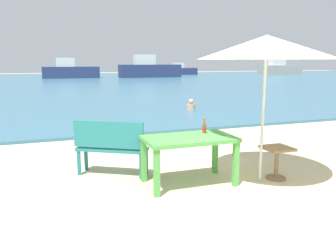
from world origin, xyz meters
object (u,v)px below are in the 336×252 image
Objects in this scene: patio_umbrella at (267,47)px; boat_cargo_ship at (70,71)px; picnic_table_green at (189,144)px; beer_bottle_amber at (204,127)px; boat_barge at (279,69)px; boat_tanker at (149,69)px; bench_teal_center at (111,145)px; swimmer_person at (191,105)px; side_table_wood at (277,158)px; boat_ferry at (181,70)px.

boat_cargo_ship is at bearing 90.76° from patio_umbrella.
patio_umbrella is 36.31m from boat_cargo_ship.
beer_bottle_amber is at bearing 26.83° from picnic_table_green.
beer_bottle_amber is 47.34m from boat_barge.
boat_tanker is at bearing 74.37° from picnic_table_green.
patio_umbrella is at bearing -29.21° from beer_bottle_amber.
beer_bottle_amber is at bearing -90.50° from boat_cargo_ship.
beer_bottle_amber is 36.01m from boat_tanker.
swimmer_person is (4.34, 6.57, -0.30)m from bench_teal_center.
bench_teal_center is 2.96× the size of swimmer_person.
picnic_table_green is 47.69m from boat_barge.
patio_umbrella is 0.31× the size of boat_tanker.
picnic_table_green is 0.19× the size of boat_tanker.
picnic_table_green is 1.50m from side_table_wood.
swimmer_person is 39.99m from boat_barge.
boat_tanker reaches higher than picnic_table_green.
swimmer_person is (3.25, 7.36, -0.41)m from picnic_table_green.
boat_cargo_ship is (0.31, 35.84, 0.05)m from beer_bottle_amber.
patio_umbrella is (0.80, -0.45, 1.26)m from beer_bottle_amber.
boat_cargo_ship is (-0.48, 36.28, -1.21)m from patio_umbrella.
boat_tanker reaches higher than swimmer_person.
side_table_wood is 0.07× the size of boat_tanker.
bench_teal_center is 0.26× the size of boat_ferry.
bench_teal_center is 7.88m from swimmer_person.
boat_ferry reaches higher than beer_bottle_amber.
swimmer_person is 0.09× the size of boat_ferry.
picnic_table_green is 5.28× the size of beer_bottle_amber.
side_table_wood is 0.09× the size of boat_cargo_ship.
side_table_wood is at bearing -22.32° from beer_bottle_amber.
boat_barge reaches higher than swimmer_person.
boat_barge is 29.58m from boat_cargo_ship.
boat_barge is at bearing 52.25° from side_table_wood.
boat_barge is at bearing 47.59° from swimmer_person.
bench_teal_center is (-1.43, 0.62, -0.31)m from beer_bottle_amber.
side_table_wood is (1.10, -0.45, -0.50)m from beer_bottle_amber.
picnic_table_green is 1.88m from patio_umbrella.
boat_barge is at bearing -18.95° from boat_ferry.
boat_ferry is at bearing 66.64° from bench_teal_center.
swimmer_person is at bearing 67.97° from beer_bottle_amber.
beer_bottle_amber reaches higher than picnic_table_green.
bench_teal_center is at bearing 143.73° from picnic_table_green.
beer_bottle_amber is 0.49× the size of side_table_wood.
beer_bottle_amber is at bearing -23.58° from bench_teal_center.
picnic_table_green is at bearing -129.33° from boat_barge.
boat_cargo_ship is 1.33× the size of boat_ferry.
boat_ferry is (6.76, 6.66, -0.35)m from boat_tanker.
boat_barge reaches higher than picnic_table_green.
boat_barge is (29.08, 37.16, -1.17)m from patio_umbrella.
boat_ferry is (16.19, 41.42, -0.16)m from beer_bottle_amber.
boat_cargo_ship is (-2.60, 28.65, 0.67)m from swimmer_person.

